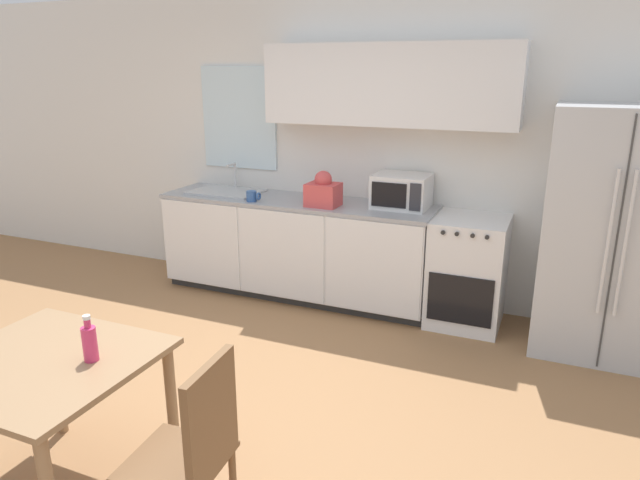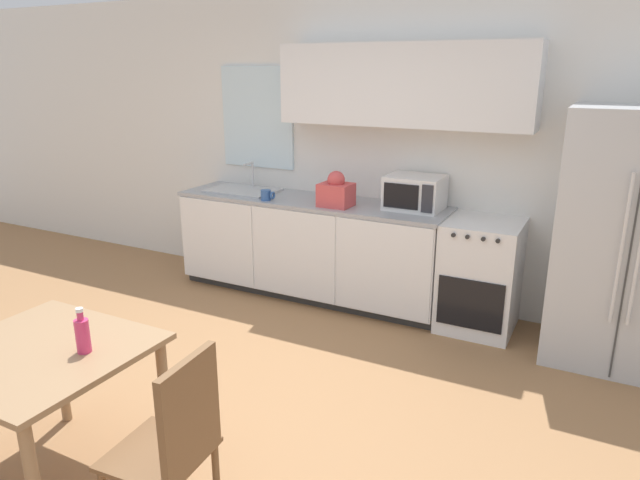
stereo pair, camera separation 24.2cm
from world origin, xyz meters
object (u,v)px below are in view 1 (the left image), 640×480
oven_range (468,272)px  drink_bottle (90,342)px  microwave (402,191)px  dining_table (46,382)px  dining_chair_side (195,446)px  refrigerator (612,234)px  coffee_mug (252,196)px

oven_range → drink_bottle: size_ratio=3.97×
oven_range → microwave: (-0.60, 0.08, 0.60)m
oven_range → dining_table: 3.20m
oven_range → dining_chair_side: dining_chair_side is taller
dining_table → dining_chair_side: size_ratio=1.00×
oven_range → dining_chair_side: (-0.66, -2.84, 0.09)m
drink_bottle → refrigerator: bearing=49.5°
oven_range → coffee_mug: size_ratio=7.08×
refrigerator → drink_bottle: (-2.28, -2.67, -0.06)m
dining_table → dining_chair_side: 0.85m
microwave → dining_chair_side: (-0.05, -2.92, -0.51)m
oven_range → coffee_mug: (-1.86, -0.22, 0.51)m
coffee_mug → dining_chair_side: size_ratio=0.14×
oven_range → dining_table: (-1.50, -2.83, 0.19)m
dining_chair_side → drink_bottle: 0.70m
oven_range → drink_bottle: (-1.28, -2.74, 0.39)m
oven_range → drink_bottle: drink_bottle is taller
coffee_mug → dining_table: (0.37, -2.61, -0.32)m
dining_table → oven_range: bearing=62.1°
dining_chair_side → drink_bottle: size_ratio=4.13×
microwave → dining_table: bearing=-107.1°
refrigerator → coffee_mug: 2.86m
dining_table → drink_bottle: 0.31m
microwave → dining_chair_side: microwave is taller
dining_table → drink_bottle: (0.21, 0.09, 0.21)m
dining_chair_side → drink_bottle: bearing=76.5°
refrigerator → coffee_mug: refrigerator is taller
dining_table → refrigerator: bearing=47.9°
microwave → drink_bottle: size_ratio=2.02×
microwave → drink_bottle: 2.91m
refrigerator → drink_bottle: bearing=-130.5°
microwave → coffee_mug: size_ratio=3.60×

